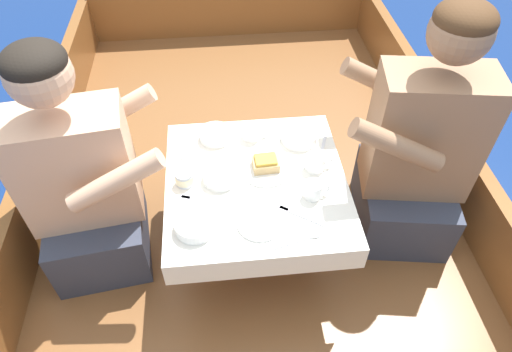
{
  "coord_description": "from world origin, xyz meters",
  "views": [
    {
      "loc": [
        -0.12,
        -1.12,
        1.94
      ],
      "look_at": [
        0.0,
        0.04,
        0.73
      ],
      "focal_mm": 32.0,
      "sensor_mm": 36.0,
      "label": 1
    }
  ],
  "objects": [
    {
      "name": "ground_plane",
      "position": [
        0.0,
        0.0,
        0.0
      ],
      "size": [
        60.0,
        60.0,
        0.0
      ],
      "primitive_type": "plane",
      "color": "navy"
    },
    {
      "name": "boat_deck",
      "position": [
        0.0,
        0.0,
        0.16
      ],
      "size": [
        1.95,
        3.79,
        0.31
      ],
      "primitive_type": "cube",
      "color": "brown",
      "rests_on": "ground_plane"
    },
    {
      "name": "gunwale_port",
      "position": [
        -0.94,
        0.0,
        0.46
      ],
      "size": [
        0.06,
        3.79,
        0.3
      ],
      "primitive_type": "cube",
      "color": "brown",
      "rests_on": "boat_deck"
    },
    {
      "name": "gunwale_starboard",
      "position": [
        0.94,
        0.0,
        0.46
      ],
      "size": [
        0.06,
        3.79,
        0.3
      ],
      "primitive_type": "cube",
      "color": "brown",
      "rests_on": "boat_deck"
    },
    {
      "name": "bow_coaming",
      "position": [
        0.0,
        1.87,
        0.48
      ],
      "size": [
        1.83,
        0.06,
        0.35
      ],
      "primitive_type": "cube",
      "color": "brown",
      "rests_on": "boat_deck"
    },
    {
      "name": "cockpit_table",
      "position": [
        0.0,
        0.04,
        0.67
      ],
      "size": [
        0.67,
        0.7,
        0.4
      ],
      "color": "#B2B2B7",
      "rests_on": "boat_deck"
    },
    {
      "name": "person_port",
      "position": [
        -0.63,
        0.08,
        0.7
      ],
      "size": [
        0.56,
        0.5,
        0.97
      ],
      "rotation": [
        0.0,
        0.0,
        0.13
      ],
      "color": "#333847",
      "rests_on": "boat_deck"
    },
    {
      "name": "person_starboard",
      "position": [
        0.63,
        0.1,
        0.73
      ],
      "size": [
        0.57,
        0.51,
        1.03
      ],
      "rotation": [
        0.0,
        0.0,
        2.98
      ],
      "color": "#333847",
      "rests_on": "boat_deck"
    },
    {
      "name": "plate_sandwich",
      "position": [
        0.04,
        0.09,
        0.72
      ],
      "size": [
        0.19,
        0.19,
        0.01
      ],
      "color": "white",
      "rests_on": "cockpit_table"
    },
    {
      "name": "plate_bread",
      "position": [
        -0.01,
        -0.17,
        0.72
      ],
      "size": [
        0.16,
        0.16,
        0.01
      ],
      "color": "white",
      "rests_on": "cockpit_table"
    },
    {
      "name": "sandwich",
      "position": [
        0.04,
        0.09,
        0.75
      ],
      "size": [
        0.1,
        0.08,
        0.05
      ],
      "rotation": [
        0.0,
        0.0,
        0.05
      ],
      "color": "tan",
      "rests_on": "plate_sandwich"
    },
    {
      "name": "bowl_port_near",
      "position": [
        -0.14,
        0.28,
        0.74
      ],
      "size": [
        0.13,
        0.13,
        0.04
      ],
      "color": "white",
      "rests_on": "cockpit_table"
    },
    {
      "name": "bowl_starboard_near",
      "position": [
        -0.22,
        -0.17,
        0.74
      ],
      "size": [
        0.14,
        0.14,
        0.04
      ],
      "color": "white",
      "rests_on": "cockpit_table"
    },
    {
      "name": "bowl_center_far",
      "position": [
        0.2,
        0.24,
        0.74
      ],
      "size": [
        0.14,
        0.14,
        0.04
      ],
      "color": "white",
      "rests_on": "cockpit_table"
    },
    {
      "name": "bowl_port_far",
      "position": [
        -0.13,
        0.05,
        0.74
      ],
      "size": [
        0.13,
        0.13,
        0.04
      ],
      "color": "white",
      "rests_on": "cockpit_table"
    },
    {
      "name": "coffee_cup_port",
      "position": [
        0.19,
        -0.06,
        0.75
      ],
      "size": [
        0.09,
        0.06,
        0.06
      ],
      "color": "white",
      "rests_on": "cockpit_table"
    },
    {
      "name": "coffee_cup_starboard",
      "position": [
        0.01,
        0.27,
        0.74
      ],
      "size": [
        0.1,
        0.07,
        0.06
      ],
      "color": "white",
      "rests_on": "cockpit_table"
    },
    {
      "name": "coffee_cup_center",
      "position": [
        0.23,
        0.07,
        0.75
      ],
      "size": [
        0.1,
        0.07,
        0.06
      ],
      "color": "white",
      "rests_on": "cockpit_table"
    },
    {
      "name": "tin_can",
      "position": [
        -0.26,
        0.04,
        0.74
      ],
      "size": [
        0.07,
        0.07,
        0.05
      ],
      "color": "silver",
      "rests_on": "cockpit_table"
    },
    {
      "name": "utensil_knife_port",
      "position": [
        0.29,
        0.22,
        0.72
      ],
      "size": [
        0.07,
        0.16,
        0.0
      ],
      "rotation": [
        0.0,
        0.0,
        1.22
      ],
      "color": "silver",
      "rests_on": "cockpit_table"
    },
    {
      "name": "utensil_fork_port",
      "position": [
        -0.21,
        -0.04,
        0.72
      ],
      "size": [
        0.17,
        0.07,
        0.0
      ],
      "rotation": [
        0.0,
        0.0,
        2.82
      ],
      "color": "silver",
      "rests_on": "cockpit_table"
    },
    {
      "name": "utensil_fork_starboard",
      "position": [
        0.12,
        -0.14,
        0.72
      ],
      "size": [
        0.15,
        0.11,
        0.0
      ],
      "rotation": [
        0.0,
        0.0,
        2.54
      ],
      "color": "silver",
      "rests_on": "cockpit_table"
    },
    {
      "name": "utensil_knife_starboard",
      "position": [
        -0.23,
        0.12,
        0.72
      ],
      "size": [
        0.11,
        0.14,
        0.0
      ],
      "rotation": [
        0.0,
        0.0,
        2.22
      ],
      "color": "silver",
      "rests_on": "cockpit_table"
    },
    {
      "name": "utensil_spoon_center",
      "position": [
        0.13,
        -0.25,
        0.72
      ],
      "size": [
        0.17,
        0.06,
        0.01
      ],
      "rotation": [
        0.0,
        0.0,
        0.25
      ],
      "color": "silver",
      "rests_on": "cockpit_table"
    }
  ]
}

